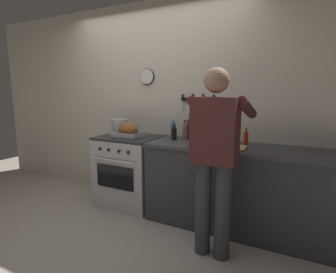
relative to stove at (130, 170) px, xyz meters
name	(u,v)px	position (x,y,z in m)	size (l,w,h in m)	color
ground_plane	(91,245)	(0.22, -0.99, -0.45)	(8.00, 8.00, 0.00)	#A89E8E
wall_back	(158,104)	(0.22, 0.36, 0.85)	(6.00, 0.13, 2.60)	beige
counter_block	(240,188)	(1.42, 0.00, 0.00)	(2.03, 0.65, 0.90)	#38383D
stove	(130,170)	(0.00, 0.00, 0.00)	(0.76, 0.67, 0.90)	#BCBCC1
person_cook	(215,152)	(1.31, -0.57, 0.50)	(0.51, 0.63, 1.66)	#383842
roasting_pan	(128,130)	(0.02, -0.05, 0.54)	(0.35, 0.26, 0.19)	#B7B7BC
stock_pot	(120,127)	(-0.20, 0.07, 0.55)	(0.22, 0.22, 0.20)	#B7B7BC
cutting_board	(228,147)	(1.30, -0.12, 0.46)	(0.36, 0.24, 0.02)	tan
bottle_cooking_oil	(199,132)	(0.92, 0.06, 0.56)	(0.07, 0.07, 0.27)	gold
bottle_soy_sauce	(174,133)	(0.62, 0.04, 0.53)	(0.06, 0.06, 0.19)	black
bottle_dish_soap	(173,130)	(0.56, 0.14, 0.55)	(0.06, 0.06, 0.24)	#338CCC
bottle_hot_sauce	(246,138)	(1.44, 0.09, 0.53)	(0.05, 0.05, 0.19)	red
bottle_wine_red	(190,129)	(0.78, 0.13, 0.58)	(0.07, 0.07, 0.31)	#47141E
bottle_vinegar	(185,131)	(0.69, 0.20, 0.54)	(0.07, 0.07, 0.22)	#997F4C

